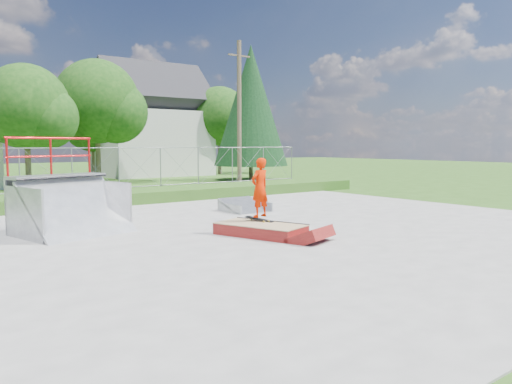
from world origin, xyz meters
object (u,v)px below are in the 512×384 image
Objects in this scene: grind_box at (260,230)px; flat_bank_ramp at (245,206)px; quarter_pipe at (73,186)px; skater at (260,190)px.

flat_bank_ramp is at bearing 40.08° from grind_box.
quarter_pipe reaches higher than flat_bank_ramp.
quarter_pipe is at bearing -172.13° from flat_bank_ramp.
quarter_pipe is at bearing -45.37° from skater.
quarter_pipe reaches higher than grind_box.
skater is (0.26, 0.36, 1.02)m from grind_box.
quarter_pipe is 5.01m from skater.
quarter_pipe reaches higher than skater.
quarter_pipe is 6.49m from flat_bank_ramp.
flat_bank_ramp is at bearing -6.33° from quarter_pipe.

